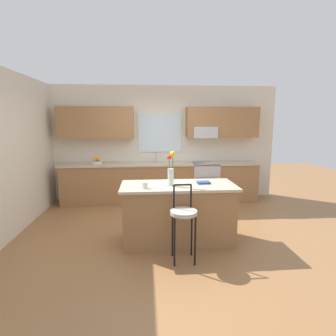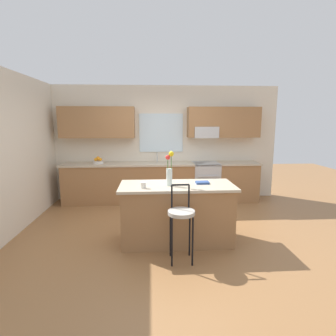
# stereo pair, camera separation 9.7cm
# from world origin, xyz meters

# --- Properties ---
(ground_plane) EXTENTS (14.00, 14.00, 0.00)m
(ground_plane) POSITION_xyz_m (0.00, 0.00, 0.00)
(ground_plane) COLOR olive
(wall_left) EXTENTS (0.12, 4.60, 2.70)m
(wall_left) POSITION_xyz_m (-2.56, 0.30, 1.35)
(wall_left) COLOR beige
(wall_left) RESTS_ON ground
(back_wall_assembly) EXTENTS (5.60, 0.50, 2.70)m
(back_wall_assembly) POSITION_xyz_m (0.02, 1.99, 1.51)
(back_wall_assembly) COLOR beige
(back_wall_assembly) RESTS_ON ground
(counter_run) EXTENTS (4.56, 0.64, 0.92)m
(counter_run) POSITION_xyz_m (-0.00, 1.70, 0.47)
(counter_run) COLOR #996B42
(counter_run) RESTS_ON ground
(sink_faucet) EXTENTS (0.02, 0.13, 0.23)m
(sink_faucet) POSITION_xyz_m (-0.10, 1.84, 1.06)
(sink_faucet) COLOR #B7BABC
(sink_faucet) RESTS_ON counter_run
(oven_range) EXTENTS (0.60, 0.64, 0.92)m
(oven_range) POSITION_xyz_m (1.03, 1.68, 0.46)
(oven_range) COLOR #B7BABC
(oven_range) RESTS_ON ground
(kitchen_island) EXTENTS (1.75, 0.78, 0.92)m
(kitchen_island) POSITION_xyz_m (0.14, -0.47, 0.46)
(kitchen_island) COLOR #996B42
(kitchen_island) RESTS_ON ground
(bar_stool_near) EXTENTS (0.36, 0.36, 1.04)m
(bar_stool_near) POSITION_xyz_m (0.14, -1.07, 0.64)
(bar_stool_near) COLOR black
(bar_stool_near) RESTS_ON ground
(flower_vase) EXTENTS (0.12, 0.09, 0.52)m
(flower_vase) POSITION_xyz_m (0.02, -0.53, 1.14)
(flower_vase) COLOR silver
(flower_vase) RESTS_ON kitchen_island
(mug_ceramic) EXTENTS (0.08, 0.08, 0.09)m
(mug_ceramic) POSITION_xyz_m (-0.36, -0.67, 0.97)
(mug_ceramic) COLOR silver
(mug_ceramic) RESTS_ON kitchen_island
(cookbook) EXTENTS (0.20, 0.15, 0.03)m
(cookbook) POSITION_xyz_m (0.54, -0.43, 0.94)
(cookbook) COLOR navy
(cookbook) RESTS_ON kitchen_island
(fruit_bowl_oranges) EXTENTS (0.24, 0.24, 0.16)m
(fruit_bowl_oranges) POSITION_xyz_m (-1.46, 1.70, 0.97)
(fruit_bowl_oranges) COLOR silver
(fruit_bowl_oranges) RESTS_ON counter_run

